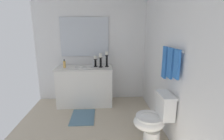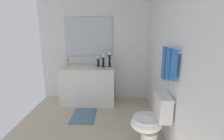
% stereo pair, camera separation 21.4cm
% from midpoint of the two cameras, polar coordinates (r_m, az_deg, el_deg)
% --- Properties ---
extents(floor, '(2.89, 2.53, 0.02)m').
position_cam_midpoint_polar(floor, '(2.90, -10.54, -20.78)').
color(floor, beige).
rests_on(floor, ground).
extents(wall_back, '(2.89, 0.04, 2.45)m').
position_cam_midpoint_polar(wall_back, '(2.58, 17.32, 4.22)').
color(wall_back, white).
rests_on(wall_back, ground).
extents(wall_left, '(0.04, 2.53, 2.45)m').
position_cam_midpoint_polar(wall_left, '(3.86, -8.78, 7.55)').
color(wall_left, white).
rests_on(wall_left, ground).
extents(vanity_cabinet, '(0.58, 1.21, 0.85)m').
position_cam_midpoint_polar(vanity_cabinet, '(3.73, -10.93, -5.39)').
color(vanity_cabinet, white).
rests_on(vanity_cabinet, ground).
extents(sink_basin, '(0.40, 0.40, 0.24)m').
position_cam_midpoint_polar(sink_basin, '(3.62, -11.19, 0.37)').
color(sink_basin, white).
rests_on(sink_basin, vanity_cabinet).
extents(mirror, '(0.02, 1.07, 0.86)m').
position_cam_midpoint_polar(mirror, '(3.81, -11.11, 11.17)').
color(mirror, silver).
extents(candle_holder_tall, '(0.09, 0.09, 0.33)m').
position_cam_midpoint_polar(candle_holder_tall, '(3.58, -3.54, 3.91)').
color(candle_holder_tall, black).
rests_on(candle_holder_tall, vanity_cabinet).
extents(candle_holder_short, '(0.09, 0.09, 0.30)m').
position_cam_midpoint_polar(candle_holder_short, '(3.54, -5.72, 3.51)').
color(candle_holder_short, black).
rests_on(candle_holder_short, vanity_cabinet).
extents(candle_holder_mid, '(0.09, 0.09, 0.24)m').
position_cam_midpoint_polar(candle_holder_mid, '(3.61, -7.49, 3.08)').
color(candle_holder_mid, black).
rests_on(candle_holder_mid, vanity_cabinet).
extents(soap_bottle, '(0.06, 0.06, 0.18)m').
position_cam_midpoint_polar(soap_bottle, '(3.66, -17.84, 1.91)').
color(soap_bottle, '#E5B259').
rests_on(soap_bottle, vanity_cabinet).
extents(toilet, '(0.39, 0.54, 0.75)m').
position_cam_midpoint_polar(toilet, '(2.53, 11.87, -16.32)').
color(toilet, white).
rests_on(toilet, ground).
extents(towel_bar, '(0.61, 0.02, 0.02)m').
position_cam_midpoint_polar(towel_bar, '(2.35, 17.90, 6.88)').
color(towel_bar, silver).
extents(towel_near_vanity, '(0.13, 0.03, 0.48)m').
position_cam_midpoint_polar(towel_near_vanity, '(2.56, 15.56, 2.54)').
color(towel_near_vanity, blue).
rests_on(towel_near_vanity, towel_bar).
extents(towel_center, '(0.16, 0.03, 0.42)m').
position_cam_midpoint_polar(towel_center, '(2.37, 17.17, 2.28)').
color(towel_center, blue).
rests_on(towel_center, towel_bar).
extents(towel_near_corner, '(0.14, 0.03, 0.38)m').
position_cam_midpoint_polar(towel_near_corner, '(2.18, 19.04, 1.87)').
color(towel_near_corner, blue).
rests_on(towel_near_corner, towel_bar).
extents(bath_mat, '(0.60, 0.44, 0.02)m').
position_cam_midpoint_polar(bath_mat, '(3.33, -12.00, -15.69)').
color(bath_mat, slate).
rests_on(bath_mat, ground).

